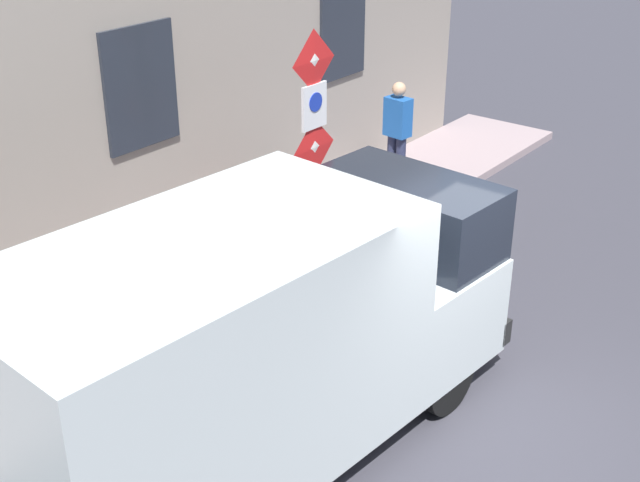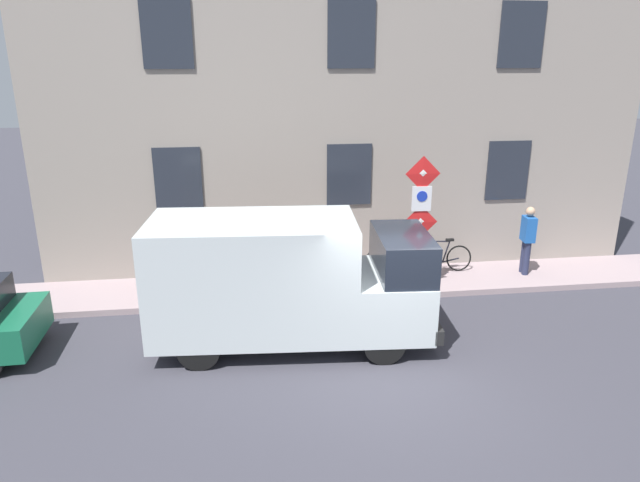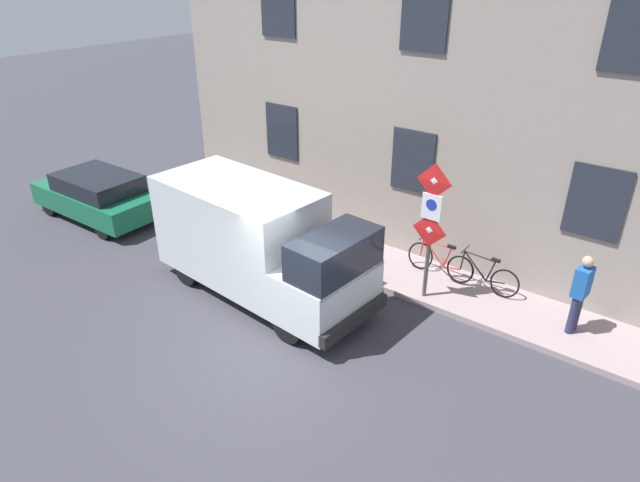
% 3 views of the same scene
% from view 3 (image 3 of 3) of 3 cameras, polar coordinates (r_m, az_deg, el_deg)
% --- Properties ---
extents(ground_plane, '(80.00, 80.00, 0.00)m').
position_cam_3_polar(ground_plane, '(11.01, -4.19, -11.66)').
color(ground_plane, '#383840').
extents(sidewalk_slab, '(1.83, 16.88, 0.14)m').
position_cam_3_polar(sidewalk_slab, '(13.72, 6.99, -2.78)').
color(sidewalk_slab, gray).
rests_on(sidewalk_slab, ground_plane).
extents(building_facade, '(0.75, 14.88, 8.09)m').
position_cam_3_polar(building_facade, '(13.31, 10.87, 14.48)').
color(building_facade, gray).
rests_on(building_facade, ground_plane).
extents(sign_post_stacked, '(0.15, 0.56, 3.02)m').
position_cam_3_polar(sign_post_stacked, '(11.69, 11.40, 2.37)').
color(sign_post_stacked, '#474C47').
rests_on(sign_post_stacked, sidewalk_slab).
extents(delivery_van, '(2.38, 5.46, 2.50)m').
position_cam_3_polar(delivery_van, '(12.24, -6.46, 0.05)').
color(delivery_van, silver).
rests_on(delivery_van, ground_plane).
extents(parked_hatchback, '(1.84, 4.04, 1.38)m').
position_cam_3_polar(parked_hatchback, '(17.36, -22.07, 4.47)').
color(parked_hatchback, '#166040').
rests_on(parked_hatchback, ground_plane).
extents(bicycle_black, '(0.46, 1.71, 0.89)m').
position_cam_3_polar(bicycle_black, '(13.01, 16.43, -3.36)').
color(bicycle_black, black).
rests_on(bicycle_black, sidewalk_slab).
extents(bicycle_red, '(0.46, 1.72, 0.89)m').
position_cam_3_polar(bicycle_red, '(13.33, 12.29, -2.02)').
color(bicycle_red, black).
rests_on(bicycle_red, sidewalk_slab).
extents(pedestrian, '(0.43, 0.30, 1.72)m').
position_cam_3_polar(pedestrian, '(11.99, 25.35, -4.76)').
color(pedestrian, '#262B47').
rests_on(pedestrian, sidewalk_slab).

